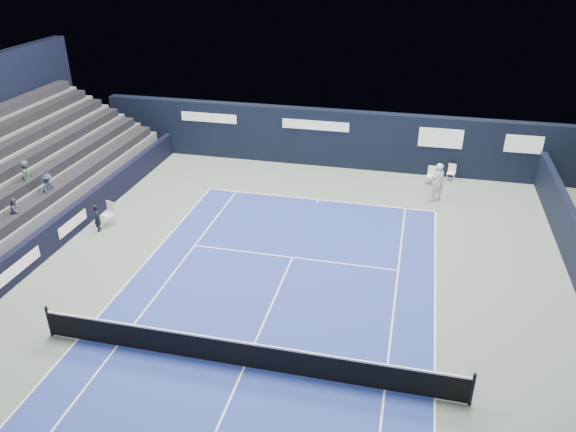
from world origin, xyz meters
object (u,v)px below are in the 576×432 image
(folding_chair_back_a, at_px, (432,172))
(tennis_player, at_px, (437,182))
(line_judge_chair, at_px, (109,212))
(tennis_net, at_px, (244,354))
(folding_chair_back_b, at_px, (451,171))

(folding_chair_back_a, height_order, tennis_player, tennis_player)
(line_judge_chair, xyz_separation_m, tennis_net, (8.41, -7.35, -0.09))
(tennis_net, bearing_deg, tennis_player, 67.51)
(folding_chair_back_b, xyz_separation_m, tennis_net, (-6.23, -15.84, 0.02))
(tennis_player, bearing_deg, line_judge_chair, -157.13)
(folding_chair_back_b, height_order, tennis_net, tennis_net)
(tennis_net, height_order, tennis_player, tennis_player)
(folding_chair_back_a, relative_size, tennis_net, 0.07)
(folding_chair_back_b, bearing_deg, tennis_player, -93.93)
(folding_chair_back_a, distance_m, tennis_player, 2.01)
(folding_chair_back_b, bearing_deg, line_judge_chair, -137.66)
(folding_chair_back_a, bearing_deg, folding_chair_back_b, 44.90)
(folding_chair_back_b, xyz_separation_m, tennis_player, (-0.76, -2.64, 0.44))
(folding_chair_back_b, distance_m, tennis_player, 2.78)
(folding_chair_back_b, bearing_deg, folding_chair_back_a, -133.88)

